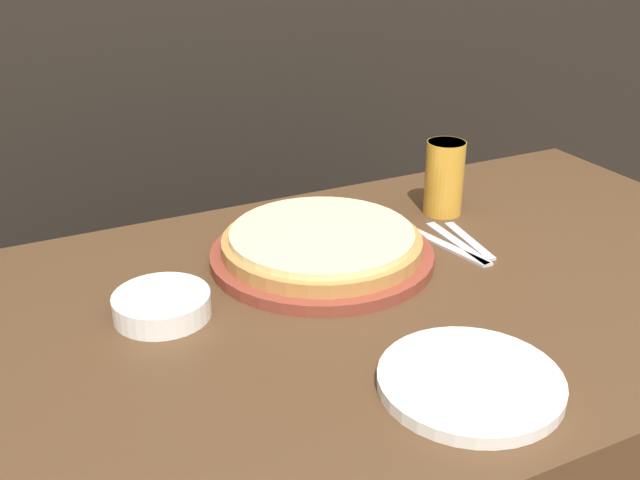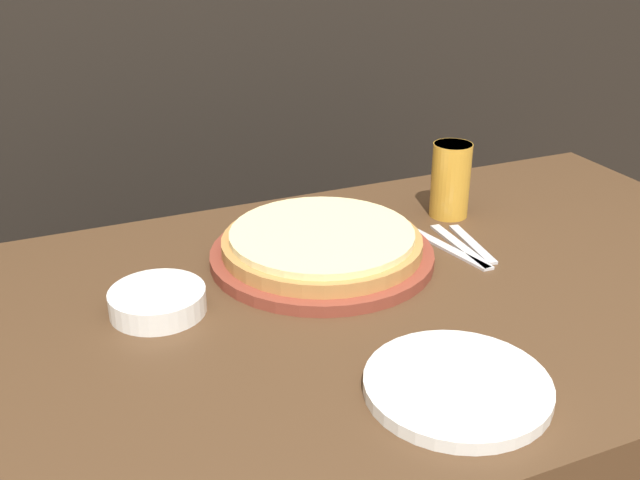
# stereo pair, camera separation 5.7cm
# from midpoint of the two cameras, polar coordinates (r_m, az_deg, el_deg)

# --- Properties ---
(dining_table) EXTENTS (1.59, 0.87, 0.73)m
(dining_table) POSITION_cam_midpoint_polar(r_m,az_deg,el_deg) (1.40, 1.52, -17.49)
(dining_table) COLOR #4C331E
(dining_table) RESTS_ON ground_plane
(pizza_on_board) EXTENTS (0.38, 0.38, 0.06)m
(pizza_on_board) POSITION_cam_midpoint_polar(r_m,az_deg,el_deg) (1.28, -1.28, -0.59)
(pizza_on_board) COLOR brown
(pizza_on_board) RESTS_ON dining_table
(beer_glass) EXTENTS (0.08, 0.08, 0.15)m
(beer_glass) POSITION_cam_midpoint_polar(r_m,az_deg,el_deg) (1.47, 8.36, 4.93)
(beer_glass) COLOR gold
(beer_glass) RESTS_ON dining_table
(dinner_plate) EXTENTS (0.24, 0.24, 0.02)m
(dinner_plate) POSITION_cam_midpoint_polar(r_m,az_deg,el_deg) (0.99, 9.73, -10.63)
(dinner_plate) COLOR white
(dinner_plate) RESTS_ON dining_table
(side_bowl) EXTENTS (0.15, 0.15, 0.04)m
(side_bowl) POSITION_cam_midpoint_polar(r_m,az_deg,el_deg) (1.15, -13.36, -4.86)
(side_bowl) COLOR white
(side_bowl) RESTS_ON dining_table
(fork) EXTENTS (0.05, 0.19, 0.00)m
(fork) POSITION_cam_midpoint_polar(r_m,az_deg,el_deg) (1.35, 8.40, -0.47)
(fork) COLOR silver
(fork) RESTS_ON dining_table
(dinner_knife) EXTENTS (0.03, 0.19, 0.00)m
(dinner_knife) POSITION_cam_midpoint_polar(r_m,az_deg,el_deg) (1.36, 9.27, -0.27)
(dinner_knife) COLOR silver
(dinner_knife) RESTS_ON dining_table
(spoon) EXTENTS (0.04, 0.16, 0.00)m
(spoon) POSITION_cam_midpoint_polar(r_m,az_deg,el_deg) (1.38, 10.12, -0.07)
(spoon) COLOR silver
(spoon) RESTS_ON dining_table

